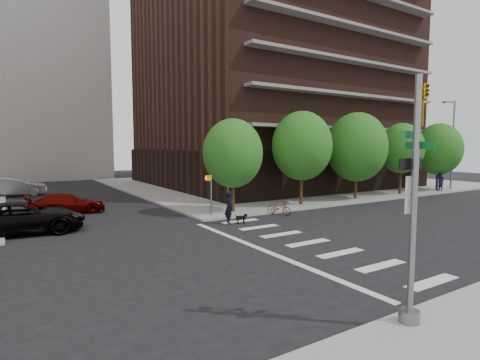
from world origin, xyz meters
TOP-DOWN VIEW (x-y plane):
  - ground at (0.00, 0.00)m, footprint 120.00×120.00m
  - sidewalk_ne at (20.50, 23.50)m, footprint 39.00×33.00m
  - crosswalk at (2.21, -0.00)m, footprint 3.85×13.00m
  - apartment_tower at (18.00, 24.00)m, footprint 26.65×25.50m
  - tree_a at (4.00, 8.50)m, footprint 4.00×4.00m
  - tree_b at (10.00, 8.50)m, footprint 4.50×4.50m
  - tree_c at (16.00, 8.50)m, footprint 5.00×5.00m
  - tree_d at (22.00, 8.50)m, footprint 4.00×4.00m
  - tree_e at (28.00, 8.50)m, footprint 4.50×4.50m
  - traffic_signal at (-0.47, -7.49)m, footprint 0.90×0.75m
  - pedestrian_signal at (2.32, 7.92)m, footprint 2.18×0.67m
  - streetlamp at (29.82, 8.20)m, footprint 2.14×0.22m
  - parked_car_black at (-8.20, 9.15)m, footprint 3.24×6.15m
  - parked_car_maroon at (-5.50, 14.32)m, footprint 2.21×4.95m
  - parked_car_silver at (-8.20, 26.63)m, footprint 2.05×5.19m
  - scooter at (6.35, 6.50)m, footprint 1.25×1.84m
  - dog_walker at (2.07, 5.74)m, footprint 0.79×0.60m
  - dog at (2.73, 5.40)m, footprint 0.66×0.30m
  - pedestrian_far at (27.29, 7.78)m, footprint 1.13×1.02m

SIDE VIEW (x-z plane):
  - ground at x=0.00m, z-range 0.00..0.00m
  - crosswalk at x=2.21m, z-range 0.00..0.01m
  - sidewalk_ne at x=20.50m, z-range 0.00..0.15m
  - dog at x=2.73m, z-range 0.07..0.62m
  - scooter at x=6.35m, z-range 0.00..0.92m
  - parked_car_maroon at x=-5.50m, z-range 0.00..1.41m
  - parked_car_black at x=-8.20m, z-range 0.00..1.65m
  - parked_car_silver at x=-8.20m, z-range 0.00..1.68m
  - dog_walker at x=2.07m, z-range 0.00..1.93m
  - pedestrian_far at x=27.29m, z-range 0.15..2.04m
  - pedestrian_signal at x=2.32m, z-range 0.55..3.15m
  - traffic_signal at x=-0.47m, z-range -0.30..5.70m
  - tree_a at x=4.00m, z-range 1.09..6.99m
  - tree_e at x=28.00m, z-range 1.07..7.42m
  - tree_d at x=22.00m, z-range 1.24..7.44m
  - tree_c at x=16.00m, z-range 1.05..7.85m
  - tree_b at x=10.00m, z-range 1.22..7.87m
  - streetlamp at x=29.82m, z-range 0.79..9.79m
  - apartment_tower at x=18.00m, z-range -1.59..43.41m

